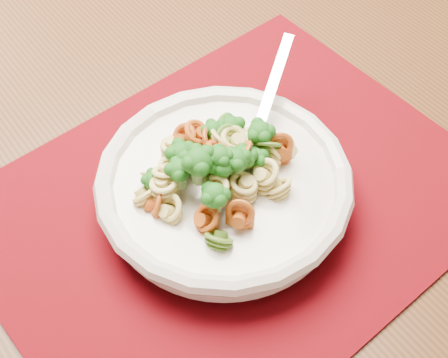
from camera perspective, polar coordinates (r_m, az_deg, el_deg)
name	(u,v)px	position (r m, az deg, el deg)	size (l,w,h in m)	color
dining_table	(238,202)	(0.78, 1.32, -2.08)	(1.57, 1.21, 0.76)	#562F18
placemat	(233,201)	(0.65, 0.82, -2.07)	(0.50, 0.39, 0.00)	#5A030B
pasta_bowl	(224,185)	(0.63, 0.00, -0.57)	(0.26, 0.26, 0.05)	silver
pasta_broccoli_heap	(224,175)	(0.61, 0.00, 0.34)	(0.22, 0.22, 0.06)	#CBBF64
fork	(253,146)	(0.64, 2.65, 3.07)	(0.19, 0.02, 0.01)	silver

